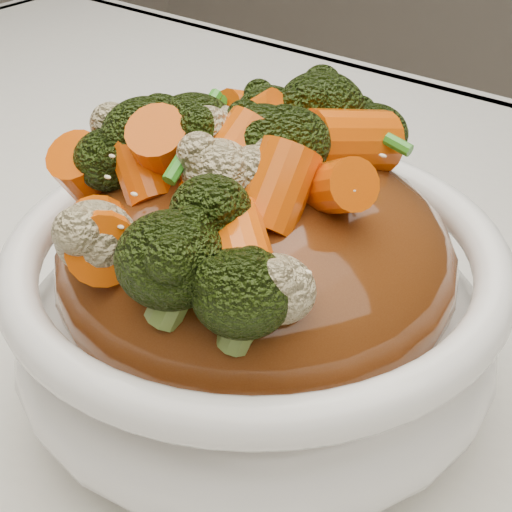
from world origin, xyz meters
The scene contains 8 objects.
tablecloth centered at (0.00, 0.00, 0.73)m, with size 1.20×0.80×0.04m, color white.
bowl centered at (0.05, -0.02, 0.79)m, with size 0.22×0.22×0.09m, color white, non-canonical shape.
sauce_base centered at (0.05, -0.02, 0.82)m, with size 0.18×0.18×0.10m, color #5A2B0F.
carrots centered at (0.05, -0.02, 0.89)m, with size 0.18×0.18×0.05m, color #E05607, non-canonical shape.
broccoli centered at (0.05, -0.02, 0.89)m, with size 0.18×0.18×0.04m, color black, non-canonical shape.
cauliflower centered at (0.05, -0.02, 0.88)m, with size 0.18×0.18×0.04m, color #C6B687, non-canonical shape.
scallions centered at (0.05, -0.02, 0.89)m, with size 0.13×0.13×0.02m, color #318E20, non-canonical shape.
sesame_seeds centered at (0.05, -0.02, 0.89)m, with size 0.16×0.16×0.01m, color beige, non-canonical shape.
Camera 1 is at (0.22, -0.24, 1.02)m, focal length 55.00 mm.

